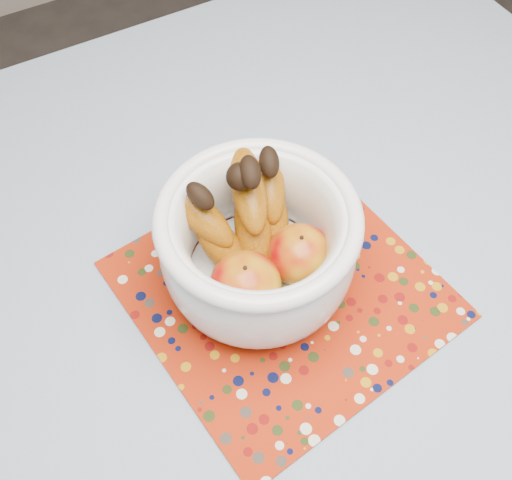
% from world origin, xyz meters
% --- Properties ---
extents(table, '(1.20, 1.20, 0.75)m').
position_xyz_m(table, '(0.00, 0.00, 0.67)').
color(table, brown).
rests_on(table, ground).
extents(tablecloth, '(1.32, 1.32, 0.01)m').
position_xyz_m(tablecloth, '(0.00, 0.00, 0.76)').
color(tablecloth, slate).
rests_on(tablecloth, table).
extents(placemat, '(0.41, 0.41, 0.00)m').
position_xyz_m(placemat, '(-0.02, 0.05, 0.76)').
color(placemat, '#992008').
rests_on(placemat, tablecloth).
extents(fruit_bowl, '(0.24, 0.25, 0.19)m').
position_xyz_m(fruit_bowl, '(-0.04, 0.09, 0.85)').
color(fruit_bowl, white).
rests_on(fruit_bowl, placemat).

